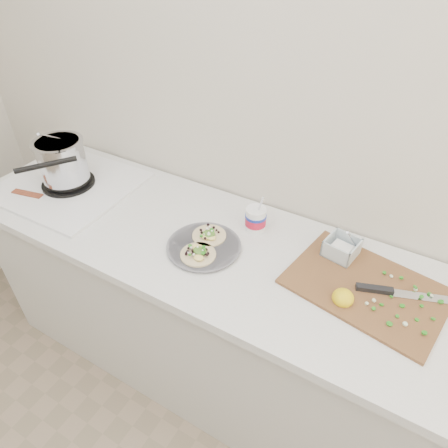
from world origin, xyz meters
The scene contains 6 objects.
counter centered at (0.00, 1.43, 0.45)m, with size 2.44×0.66×0.90m.
stove centered at (-0.88, 1.41, 0.99)m, with size 0.59×0.55×0.28m.
taco_plate centered at (-0.11, 1.37, 0.92)m, with size 0.28×0.28×0.04m.
tub centered at (0.01, 1.57, 0.96)m, with size 0.08×0.08×0.19m.
cutboard centered at (0.46, 1.49, 0.92)m, with size 0.56×0.43×0.08m.
bacon_plate centered at (-0.97, 1.26, 0.91)m, with size 0.23×0.23×0.02m.
Camera 1 is at (0.52, 0.43, 1.91)m, focal length 32.00 mm.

